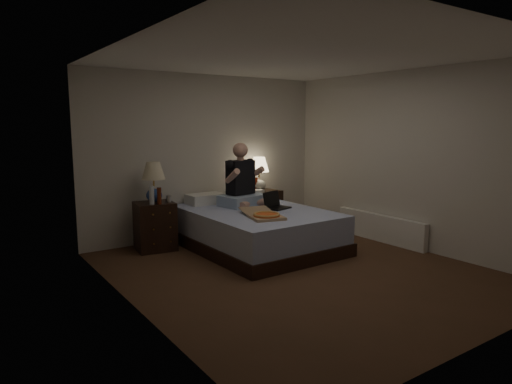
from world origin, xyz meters
TOP-DOWN VIEW (x-y plane):
  - floor at (0.00, 0.00)m, footprint 4.00×4.50m
  - ceiling at (0.00, 0.00)m, footprint 4.00×4.50m
  - wall_back at (0.00, 2.25)m, footprint 4.00×0.00m
  - wall_front at (0.00, -2.25)m, footprint 4.00×0.00m
  - wall_left at (-2.00, 0.00)m, footprint 0.00×4.50m
  - wall_right at (2.00, 0.00)m, footprint 0.00×4.50m
  - bed at (0.17, 1.14)m, footprint 1.67×2.21m
  - nightstand_left at (-1.04, 1.87)m, footprint 0.57×0.53m
  - nightstand_right at (0.94, 2.05)m, footprint 0.56×0.52m
  - lamp_left at (-1.03, 1.91)m, footprint 0.35×0.35m
  - lamp_right at (0.85, 2.05)m, footprint 0.32×0.32m
  - water_bottle at (-1.12, 1.75)m, footprint 0.07×0.07m
  - soda_can at (-0.88, 1.75)m, footprint 0.07×0.07m
  - beer_bottle_left at (-1.04, 1.71)m, footprint 0.06×0.06m
  - beer_bottle_right at (0.78, 2.03)m, footprint 0.06×0.06m
  - person at (0.22, 1.56)m, footprint 0.74×0.63m
  - laptop at (0.49, 1.05)m, footprint 0.41×0.37m
  - pizza_box at (-0.05, 0.59)m, footprint 0.58×0.84m
  - radiator at (1.93, 0.41)m, footprint 0.10×1.60m

SIDE VIEW (x-z plane):
  - floor at x=0.00m, z-range 0.00..0.00m
  - radiator at x=1.93m, z-range 0.00..0.40m
  - bed at x=0.17m, z-range 0.00..0.55m
  - nightstand_right at x=0.94m, z-range 0.00..0.65m
  - nightstand_left at x=-1.04m, z-range 0.00..0.67m
  - pizza_box at x=-0.05m, z-range 0.55..0.63m
  - laptop at x=0.49m, z-range 0.55..0.79m
  - soda_can at x=-0.88m, z-range 0.67..0.77m
  - beer_bottle_right at x=0.78m, z-range 0.65..0.88m
  - beer_bottle_left at x=-1.04m, z-range 0.67..0.90m
  - water_bottle at x=-1.12m, z-range 0.67..0.92m
  - lamp_right at x=0.85m, z-range 0.65..1.21m
  - lamp_left at x=-1.03m, z-range 0.67..1.23m
  - person at x=0.22m, z-range 0.55..1.48m
  - wall_back at x=0.00m, z-range 0.00..2.50m
  - wall_front at x=0.00m, z-range 0.00..2.50m
  - wall_left at x=-2.00m, z-range 0.00..2.50m
  - wall_right at x=2.00m, z-range 0.00..2.50m
  - ceiling at x=0.00m, z-range 2.50..2.50m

